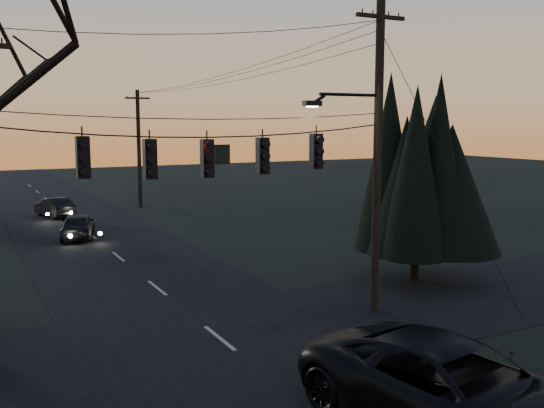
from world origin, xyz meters
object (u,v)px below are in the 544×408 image
utility_pole_far_r (141,207)px  sedan_oncoming_b (54,207)px  utility_pole_right (374,311)px  sedan_oncoming_a (78,226)px  suv_near (454,390)px  evergreen_right (417,173)px

utility_pole_far_r → sedan_oncoming_b: (-6.30, -2.07, 0.64)m
utility_pole_right → sedan_oncoming_a: bearing=109.8°
utility_pole_right → sedan_oncoming_b: 26.69m
utility_pole_far_r → sedan_oncoming_b: bearing=-161.8°
sedan_oncoming_a → suv_near: bearing=110.5°
utility_pole_right → sedan_oncoming_b: bearing=103.7°
utility_pole_far_r → utility_pole_right: bearing=-90.0°
utility_pole_right → sedan_oncoming_b: size_ratio=2.58×
utility_pole_right → utility_pole_far_r: size_ratio=1.18×
evergreen_right → sedan_oncoming_a: evergreen_right is taller
evergreen_right → utility_pole_right: bearing=-146.9°
utility_pole_far_r → sedan_oncoming_b: 6.66m
suv_near → evergreen_right: bearing=41.6°
utility_pole_far_r → sedan_oncoming_a: (-6.30, -10.49, 0.69)m
utility_pole_right → sedan_oncoming_a: size_ratio=2.46×
utility_pole_right → suv_near: 7.97m
evergreen_right → suv_near: evergreen_right is taller
utility_pole_far_r → sedan_oncoming_a: size_ratio=2.09×
evergreen_right → sedan_oncoming_b: 25.76m
sedan_oncoming_a → sedan_oncoming_b: sedan_oncoming_a is taller
evergreen_right → suv_near: (-7.35, -9.65, -3.31)m
utility_pole_far_r → suv_near: utility_pole_far_r is taller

